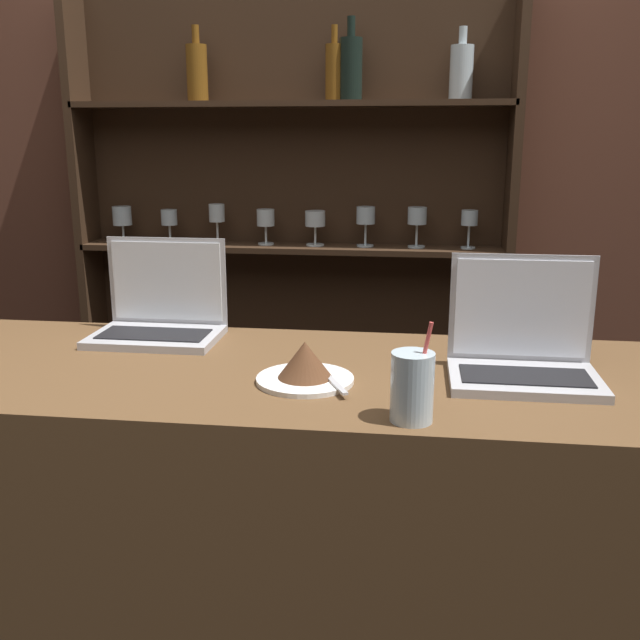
{
  "coord_description": "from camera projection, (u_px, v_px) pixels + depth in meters",
  "views": [
    {
      "loc": [
        0.36,
        -1.08,
        1.47
      ],
      "look_at": [
        0.18,
        0.34,
        1.1
      ],
      "focal_mm": 40.0,
      "sensor_mm": 36.0,
      "label": 1
    }
  ],
  "objects": [
    {
      "name": "water_glass",
      "position": [
        412.0,
        387.0,
        1.2
      ],
      "size": [
        0.07,
        0.07,
        0.18
      ],
      "color": "silver",
      "rests_on": "bar_counter"
    },
    {
      "name": "laptop_near",
      "position": [
        160.0,
        315.0,
        1.72
      ],
      "size": [
        0.3,
        0.2,
        0.23
      ],
      "color": "#ADADB2",
      "rests_on": "bar_counter"
    },
    {
      "name": "laptop_far",
      "position": [
        523.0,
        350.0,
        1.42
      ],
      "size": [
        0.29,
        0.2,
        0.24
      ],
      "color": "#ADADB2",
      "rests_on": "bar_counter"
    },
    {
      "name": "cake_plate",
      "position": [
        305.0,
        366.0,
        1.4
      ],
      "size": [
        0.19,
        0.19,
        0.08
      ],
      "color": "white",
      "rests_on": "bar_counter"
    },
    {
      "name": "back_wall",
      "position": [
        315.0,
        171.0,
        2.59
      ],
      "size": [
        7.0,
        0.06,
        2.7
      ],
      "color": "brown",
      "rests_on": "ground_plane"
    },
    {
      "name": "bar_counter",
      "position": [
        242.0,
        575.0,
        1.63
      ],
      "size": [
        1.98,
        0.62,
        1.0
      ],
      "color": "brown",
      "rests_on": "ground_plane"
    },
    {
      "name": "back_shelf",
      "position": [
        294.0,
        259.0,
        2.6
      ],
      "size": [
        1.55,
        0.18,
        1.97
      ],
      "color": "#332114",
      "rests_on": "ground_plane"
    }
  ]
}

